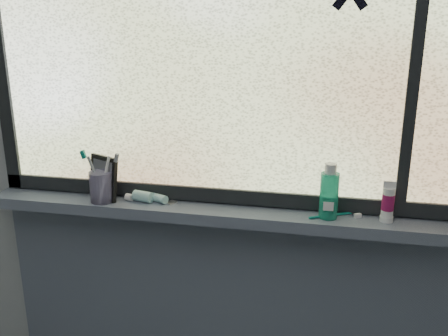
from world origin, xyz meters
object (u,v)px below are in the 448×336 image
vanity_mirror (104,178)px  cream_tube (388,200)px  toothbrush_cup (102,187)px  mouthwash_bottle (329,191)px

vanity_mirror → cream_tube: bearing=24.4°
vanity_mirror → cream_tube: size_ratio=1.63×
cream_tube → toothbrush_cup: bearing=-178.8°
vanity_mirror → toothbrush_cup: bearing=-57.7°
toothbrush_cup → mouthwash_bottle: mouthwash_bottle is taller
toothbrush_cup → vanity_mirror: bearing=97.5°
toothbrush_cup → mouthwash_bottle: size_ratio=0.72×
vanity_mirror → mouthwash_bottle: size_ratio=1.04×
vanity_mirror → toothbrush_cup: 0.04m
vanity_mirror → cream_tube: vanity_mirror is taller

